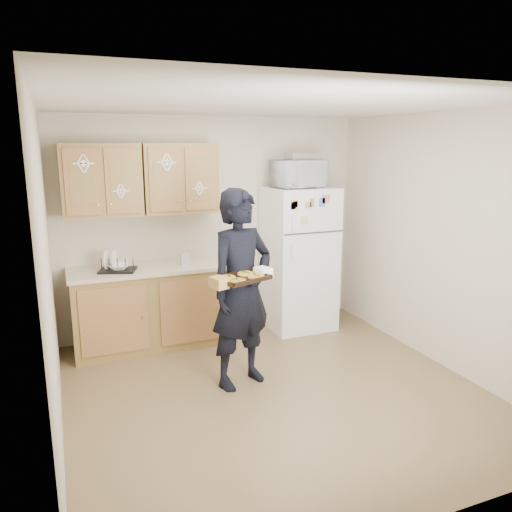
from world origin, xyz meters
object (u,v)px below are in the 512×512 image
object	(u,v)px
refrigerator	(299,258)
microwave	(298,174)
person	(241,289)
baking_tray	(242,279)
dish_rack	(117,264)

from	to	relation	value
refrigerator	microwave	xyz separation A→B (m)	(-0.06, -0.05, 1.01)
person	refrigerator	bearing A→B (deg)	25.35
refrigerator	microwave	world-z (taller)	microwave
refrigerator	person	size ratio (longest dim) A/B	0.93
baking_tray	microwave	xyz separation A→B (m)	(1.21, 1.39, 0.76)
baking_tray	microwave	distance (m)	1.99
refrigerator	person	bearing A→B (deg)	-135.24
person	dish_rack	bearing A→B (deg)	110.33
refrigerator	baking_tray	world-z (taller)	refrigerator
refrigerator	baking_tray	size ratio (longest dim) A/B	4.05
baking_tray	microwave	world-z (taller)	microwave
person	dish_rack	size ratio (longest dim) A/B	5.03
refrigerator	dish_rack	bearing A→B (deg)	-179.63
person	microwave	distance (m)	1.83
microwave	dish_rack	size ratio (longest dim) A/B	1.56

